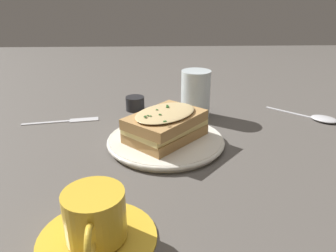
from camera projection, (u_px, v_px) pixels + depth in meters
The scene contains 8 objects.
ground_plane at pixel (160, 142), 0.69m from camera, with size 2.40×2.40×0.00m, color #514C47.
dinner_plate at pixel (168, 141), 0.67m from camera, with size 0.24×0.24×0.01m.
sandwich at pixel (168, 125), 0.66m from camera, with size 0.19×0.18×0.06m.
teacup_with_saucer at pixel (99, 221), 0.41m from camera, with size 0.16×0.16×0.07m.
water_glass at pixel (197, 94), 0.81m from camera, with size 0.07×0.07×0.12m, color silver.
fork at pixel (72, 120), 0.80m from camera, with size 0.05×0.18×0.00m.
spoon at pixel (322, 118), 0.80m from camera, with size 0.14×0.15×0.01m.
condiment_pot at pixel (137, 103), 0.86m from camera, with size 0.05×0.05×0.04m, color black.
Camera 1 is at (0.62, -0.00, 0.30)m, focal length 35.00 mm.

